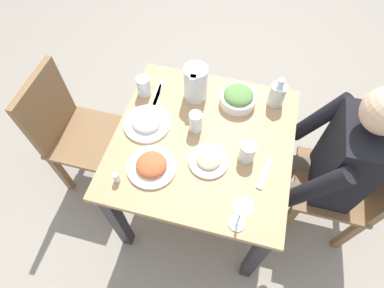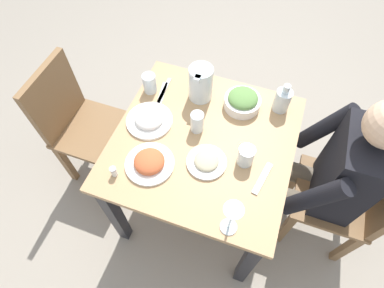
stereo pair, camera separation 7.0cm
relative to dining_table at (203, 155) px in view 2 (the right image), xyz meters
name	(u,v)px [view 2 (the right image)]	position (x,y,z in m)	size (l,w,h in m)	color
ground_plane	(200,201)	(0.00, 0.00, -0.61)	(8.00, 8.00, 0.00)	gray
dining_table	(203,155)	(0.00, 0.00, 0.00)	(0.85, 0.85, 0.74)	tan
chair_near	(354,197)	(0.10, -0.79, -0.13)	(0.40, 0.40, 0.86)	olive
chair_far	(79,121)	(0.04, 0.79, -0.13)	(0.40, 0.40, 0.86)	olive
diner_near	(324,172)	(0.10, -0.59, 0.02)	(0.48, 0.53, 1.15)	black
water_pitcher	(201,83)	(0.26, 0.10, 0.23)	(0.16, 0.12, 0.19)	silver
salad_bowl	(243,101)	(0.26, -0.12, 0.18)	(0.18, 0.18, 0.09)	white
plate_yoghurt	(149,119)	(0.02, 0.29, 0.15)	(0.23, 0.23, 0.05)	white
plate_beans	(207,161)	(-0.11, -0.05, 0.15)	(0.18, 0.18, 0.04)	white
plate_rice_curry	(149,162)	(-0.21, 0.19, 0.15)	(0.22, 0.22, 0.06)	white
water_glass_near_right	(197,122)	(0.05, 0.05, 0.19)	(0.06, 0.06, 0.11)	silver
water_glass_center	(150,83)	(0.21, 0.36, 0.19)	(0.07, 0.07, 0.11)	silver
water_glass_near_left	(246,156)	(-0.05, -0.21, 0.19)	(0.07, 0.07, 0.10)	silver
wine_glass	(232,215)	(-0.36, -0.23, 0.28)	(0.08, 0.08, 0.20)	silver
oil_carafe	(282,101)	(0.31, -0.30, 0.19)	(0.08, 0.08, 0.16)	silver
salt_shaker	(114,171)	(-0.30, 0.31, 0.16)	(0.03, 0.03, 0.05)	white
fork_near	(162,95)	(0.20, 0.29, 0.14)	(0.17, 0.03, 0.01)	silver
knife_near	(164,91)	(0.22, 0.29, 0.14)	(0.18, 0.02, 0.01)	silver
fork_far	(262,178)	(-0.11, -0.31, 0.14)	(0.17, 0.03, 0.01)	silver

